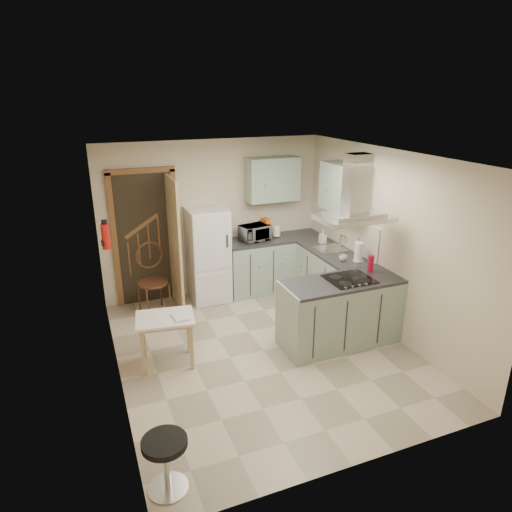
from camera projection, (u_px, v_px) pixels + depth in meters
name	position (u px, v px, depth m)	size (l,w,h in m)	color
floor	(263.00, 350.00, 5.95)	(4.20, 4.20, 0.00)	#C2AF97
ceiling	(265.00, 156.00, 5.10)	(4.20, 4.20, 0.00)	silver
back_wall	(214.00, 218.00, 7.35)	(3.60, 3.60, 0.00)	beige
left_wall	(110.00, 283.00, 4.89)	(4.20, 4.20, 0.00)	beige
right_wall	(387.00, 243.00, 6.15)	(4.20, 4.20, 0.00)	beige
doorway	(146.00, 238.00, 7.01)	(1.10, 0.12, 2.10)	brown
fridge	(208.00, 255.00, 7.19)	(0.60, 0.60, 1.50)	white
counter_back	(258.00, 265.00, 7.60)	(1.08, 0.60, 0.90)	#9EB2A0
counter_right	(323.00, 272.00, 7.30)	(0.60, 1.95, 0.90)	#9EB2A0
splashback	(268.00, 219.00, 7.71)	(1.68, 0.02, 0.50)	beige
wall_cabinet_back	(272.00, 179.00, 7.33)	(0.85, 0.35, 0.70)	#9EB2A0
wall_cabinet_right	(345.00, 189.00, 6.63)	(0.35, 0.90, 0.70)	#9EB2A0
peninsula	(341.00, 312.00, 6.00)	(1.55, 0.65, 0.90)	#9EB2A0
hob	(350.00, 279.00, 5.88)	(0.58, 0.50, 0.01)	black
extractor_hood	(354.00, 218.00, 5.60)	(0.90, 0.55, 0.10)	silver
sink	(330.00, 249.00, 6.99)	(0.45, 0.40, 0.01)	silver
fire_extinguisher	(106.00, 236.00, 5.61)	(0.10, 0.10, 0.32)	#B2140F
drop_leaf_table	(167.00, 340.00, 5.57)	(0.68, 0.51, 0.64)	tan
bentwood_chair	(153.00, 283.00, 6.79)	(0.44, 0.44, 0.99)	#4A2118
stool	(166.00, 464.00, 3.80)	(0.38, 0.38, 0.51)	black
microwave	(255.00, 233.00, 7.37)	(0.46, 0.31, 0.26)	black
kettle	(276.00, 231.00, 7.56)	(0.13, 0.13, 0.19)	white
cereal_box	(266.00, 228.00, 7.51)	(0.09, 0.22, 0.32)	orange
soap_bottle	(323.00, 237.00, 7.25)	(0.10, 0.10, 0.21)	#9D9EA9
paper_towel	(359.00, 252.00, 6.45)	(0.12, 0.12, 0.29)	white
cup	(343.00, 258.00, 6.50)	(0.11, 0.11, 0.09)	silver
red_bottle	(371.00, 263.00, 6.10)	(0.08, 0.08, 0.23)	red
book	(173.00, 315.00, 5.39)	(0.17, 0.24, 0.11)	brown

